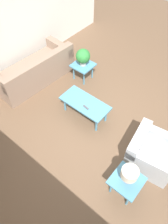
{
  "coord_description": "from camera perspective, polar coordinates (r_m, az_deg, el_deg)",
  "views": [
    {
      "loc": [
        -1.69,
        2.6,
        4.17
      ],
      "look_at": [
        0.21,
        0.31,
        0.55
      ],
      "focal_mm": 35.0,
      "sensor_mm": 36.0,
      "label": 1
    }
  ],
  "objects": [
    {
      "name": "side_table_plant",
      "position": [
        6.0,
        -0.25,
        11.76
      ],
      "size": [
        0.54,
        0.54,
        0.47
      ],
      "color": "teal",
      "rests_on": "ground_plane"
    },
    {
      "name": "armchair",
      "position": [
        4.61,
        16.99,
        -10.2
      ],
      "size": [
        1.0,
        0.97,
        0.72
      ],
      "rotation": [
        0.0,
        0.0,
        -1.42
      ],
      "color": "#A8ADB2",
      "rests_on": "ground_plane"
    },
    {
      "name": "side_table_lamp",
      "position": [
        4.12,
        11.03,
        -17.44
      ],
      "size": [
        0.54,
        0.54,
        0.47
      ],
      "color": "teal",
      "rests_on": "ground_plane"
    },
    {
      "name": "remote_control",
      "position": [
        4.87,
        0.5,
        1.23
      ],
      "size": [
        0.16,
        0.06,
        0.02
      ],
      "color": "#4C4C51",
      "rests_on": "coffee_table"
    },
    {
      "name": "wall_right",
      "position": [
        6.1,
        -20.36,
        20.13
      ],
      "size": [
        0.12,
        7.2,
        2.7
      ],
      "color": "white",
      "rests_on": "ground_plane"
    },
    {
      "name": "table_lamp",
      "position": [
        3.82,
        11.79,
        -15.56
      ],
      "size": [
        0.29,
        0.29,
        0.38
      ],
      "color": "red",
      "rests_on": "side_table_lamp"
    },
    {
      "name": "coffee_table",
      "position": [
        5.02,
        0.25,
        2.1
      ],
      "size": [
        1.15,
        0.55,
        0.46
      ],
      "color": "teal",
      "rests_on": "ground_plane"
    },
    {
      "name": "ground_plane",
      "position": [
        5.19,
        4.0,
        -2.96
      ],
      "size": [
        14.0,
        14.0,
        0.0
      ],
      "primitive_type": "plane",
      "color": "brown"
    },
    {
      "name": "potted_plant",
      "position": [
        5.8,
        -0.26,
        14.3
      ],
      "size": [
        0.38,
        0.38,
        0.46
      ],
      "color": "#B2ADA3",
      "rests_on": "side_table_plant"
    },
    {
      "name": "sofa",
      "position": [
        6.14,
        -12.7,
        10.31
      ],
      "size": [
        1.08,
        2.22,
        0.83
      ],
      "rotation": [
        0.0,
        0.0,
        1.5
      ],
      "color": "gray",
      "rests_on": "ground_plane"
    }
  ]
}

